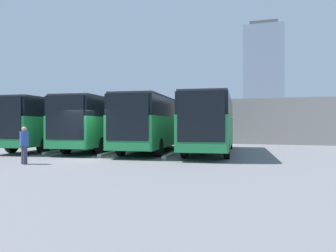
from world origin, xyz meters
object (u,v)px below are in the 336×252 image
Objects in this scene: bus_3 at (57,122)px; pedestrian at (24,144)px; bus_0 at (211,122)px; bus_2 at (105,122)px; bus_1 at (155,122)px.

bus_3 reaches higher than pedestrian.
bus_3 is (10.92, 0.28, 0.00)m from bus_0.
bus_2 is 8.26m from pedestrian.
bus_3 is at bearing -33.93° from pedestrian.
pedestrian is at bearing 87.78° from bus_2.
bus_1 is at bearing -83.06° from pedestrian.
bus_0 is 3.64m from bus_1.
bus_0 is 10.92m from bus_3.
bus_0 is 1.00× the size of bus_2.
bus_3 is (3.64, 0.37, 0.00)m from bus_2.
bus_1 is at bearing -5.95° from bus_0.
bus_1 is 1.00× the size of bus_3.
pedestrian is (-0.54, 8.19, -0.99)m from bus_2.
bus_2 is at bearing -58.30° from pedestrian.
bus_2 and bus_3 have the same top height.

